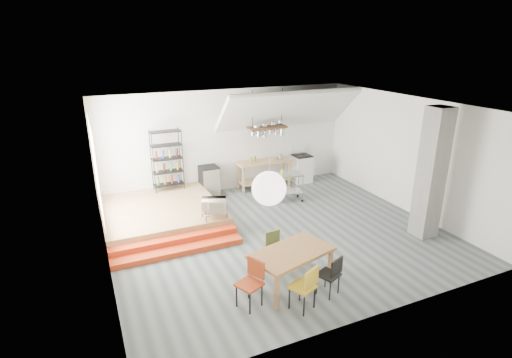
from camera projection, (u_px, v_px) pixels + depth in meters
name	position (u px, v px, depth m)	size (l,w,h in m)	color
floor	(278.00, 234.00, 10.03)	(8.00, 8.00, 0.00)	#4B5457
wall_back	(228.00, 141.00, 12.51)	(8.00, 0.04, 3.20)	silver
wall_left	(100.00, 200.00, 7.95)	(0.04, 7.00, 3.20)	silver
wall_right	(407.00, 155.00, 11.03)	(0.04, 7.00, 3.20)	silver
ceiling	(280.00, 106.00, 8.96)	(8.00, 7.00, 0.02)	white
slope_ceiling	(288.00, 110.00, 12.37)	(4.40, 1.80, 0.15)	white
window_pane	(96.00, 169.00, 9.19)	(0.02, 2.50, 2.20)	white
platform	(161.00, 213.00, 10.72)	(3.00, 3.00, 0.40)	#A58252
step_lower	(179.00, 251.00, 9.09)	(3.00, 0.35, 0.13)	red
step_upper	(175.00, 242.00, 9.36)	(3.00, 0.35, 0.27)	red
concrete_column	(431.00, 174.00, 9.47)	(0.50, 0.50, 3.20)	slate
kitchen_counter	(264.00, 169.00, 12.95)	(1.80, 0.60, 0.91)	#A58252
stove	(301.00, 168.00, 13.55)	(0.60, 0.60, 1.18)	white
pot_rack	(268.00, 130.00, 12.32)	(1.20, 0.50, 1.43)	#3D2818
wire_shelving	(167.00, 159.00, 11.57)	(0.88, 0.38, 1.80)	black
microwave_shelf	(214.00, 212.00, 9.95)	(0.60, 0.40, 0.16)	#A58252
paper_lantern	(269.00, 188.00, 6.86)	(0.60, 0.60, 0.60)	white
dining_table	(292.00, 255.00, 7.72)	(1.78, 1.28, 0.76)	brown
chair_mustard	(306.00, 285.00, 7.04)	(0.53, 0.53, 0.88)	gold
chair_black	(332.00, 273.00, 7.48)	(0.49, 0.49, 0.81)	black
chair_olive	(275.00, 247.00, 8.44)	(0.40, 0.40, 0.80)	#53622E
chair_red	(252.00, 279.00, 7.20)	(0.54, 0.54, 0.89)	#A23817
rolling_cart	(288.00, 183.00, 11.91)	(0.93, 0.64, 0.85)	silver
mini_fridge	(209.00, 181.00, 12.34)	(0.55, 0.55, 0.94)	black
microwave	(214.00, 205.00, 9.89)	(0.60, 0.41, 0.33)	beige
bowl	(277.00, 159.00, 12.97)	(0.23, 0.23, 0.06)	silver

